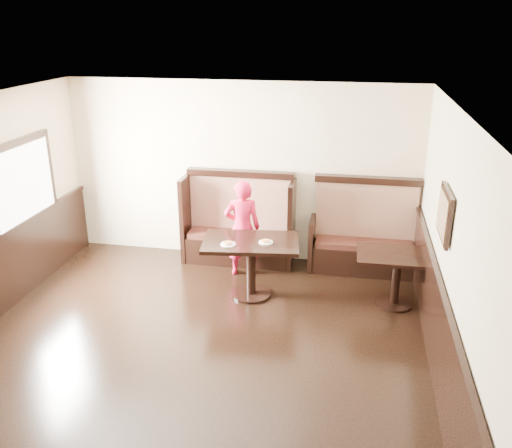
% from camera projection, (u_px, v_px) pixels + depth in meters
% --- Properties ---
extents(ground, '(7.00, 7.00, 0.00)m').
position_uv_depth(ground, '(174.00, 387.00, 5.72)').
color(ground, black).
rests_on(ground, ground).
extents(room_shell, '(7.00, 7.00, 7.00)m').
position_uv_depth(room_shell, '(152.00, 316.00, 5.80)').
color(room_shell, beige).
rests_on(room_shell, ground).
extents(booth_main, '(1.75, 0.72, 1.45)m').
position_uv_depth(booth_main, '(239.00, 229.00, 8.56)').
color(booth_main, black).
rests_on(booth_main, ground).
extents(booth_neighbor, '(1.65, 0.72, 1.45)m').
position_uv_depth(booth_neighbor, '(364.00, 240.00, 8.25)').
color(booth_neighbor, black).
rests_on(booth_neighbor, ground).
extents(table_main, '(1.38, 0.96, 0.83)m').
position_uv_depth(table_main, '(251.00, 254.00, 7.41)').
color(table_main, black).
rests_on(table_main, ground).
extents(table_neighbor, '(1.09, 0.72, 0.75)m').
position_uv_depth(table_neighbor, '(397.00, 267.00, 7.19)').
color(table_neighbor, black).
rests_on(table_neighbor, ground).
extents(child, '(0.61, 0.47, 1.47)m').
position_uv_depth(child, '(242.00, 228.00, 8.03)').
color(child, red).
rests_on(child, ground).
extents(pizza_plate_left, '(0.21, 0.21, 0.04)m').
position_uv_depth(pizza_plate_left, '(228.00, 244.00, 7.21)').
color(pizza_plate_left, white).
rests_on(pizza_plate_left, table_main).
extents(pizza_plate_right, '(0.20, 0.20, 0.04)m').
position_uv_depth(pizza_plate_right, '(266.00, 242.00, 7.28)').
color(pizza_plate_right, white).
rests_on(pizza_plate_right, table_main).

